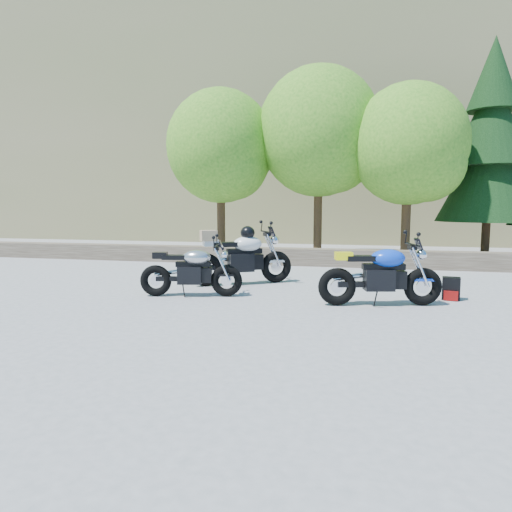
{
  "coord_description": "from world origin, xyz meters",
  "views": [
    {
      "loc": [
        2.3,
        -7.95,
        1.77
      ],
      "look_at": [
        0.2,
        1.0,
        0.75
      ],
      "focal_mm": 32.0,
      "sensor_mm": 36.0,
      "label": 1
    }
  ],
  "objects_px": {
    "white_bike": "(241,256)",
    "blue_bike": "(381,275)",
    "silver_bike": "(192,271)",
    "backpack": "(451,289)"
  },
  "relations": [
    {
      "from": "white_bike",
      "to": "blue_bike",
      "type": "distance_m",
      "value": 3.36
    },
    {
      "from": "silver_bike",
      "to": "blue_bike",
      "type": "xyz_separation_m",
      "value": [
        3.57,
        -0.01,
        0.05
      ]
    },
    {
      "from": "silver_bike",
      "to": "blue_bike",
      "type": "height_order",
      "value": "blue_bike"
    },
    {
      "from": "silver_bike",
      "to": "blue_bike",
      "type": "relative_size",
      "value": 0.91
    },
    {
      "from": "blue_bike",
      "to": "backpack",
      "type": "distance_m",
      "value": 1.57
    },
    {
      "from": "white_bike",
      "to": "blue_bike",
      "type": "relative_size",
      "value": 0.98
    },
    {
      "from": "silver_bike",
      "to": "backpack",
      "type": "relative_size",
      "value": 4.63
    },
    {
      "from": "blue_bike",
      "to": "backpack",
      "type": "relative_size",
      "value": 5.06
    },
    {
      "from": "white_bike",
      "to": "blue_bike",
      "type": "xyz_separation_m",
      "value": [
        2.98,
        -1.55,
        -0.11
      ]
    },
    {
      "from": "silver_bike",
      "to": "blue_bike",
      "type": "bearing_deg",
      "value": -12.26
    }
  ]
}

